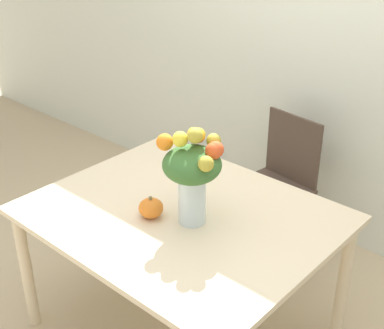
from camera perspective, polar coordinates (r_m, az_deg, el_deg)
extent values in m
plane|color=tan|center=(2.97, -0.95, -16.98)|extent=(12.00, 12.00, 0.00)
cube|color=silver|center=(3.31, 15.10, 13.77)|extent=(8.00, 0.06, 2.70)
cube|color=beige|center=(2.53, -1.07, -5.33)|extent=(1.37, 1.12, 0.03)
cylinder|color=beige|center=(2.90, -17.25, -10.69)|extent=(0.06, 0.06, 0.69)
cylinder|color=beige|center=(3.39, -3.08, -3.36)|extent=(0.06, 0.06, 0.69)
cylinder|color=beige|center=(2.80, 15.87, -11.87)|extent=(0.06, 0.06, 0.69)
cylinder|color=silver|center=(2.39, 0.00, -3.65)|extent=(0.13, 0.13, 0.24)
cylinder|color=silver|center=(2.42, 0.00, -5.03)|extent=(0.11, 0.11, 0.10)
cylinder|color=#38662D|center=(2.35, 0.46, -3.12)|extent=(0.01, 0.00, 0.29)
cylinder|color=#38662D|center=(2.38, 0.52, -2.76)|extent=(0.01, 0.01, 0.29)
cylinder|color=#38662D|center=(2.39, -0.13, -2.62)|extent=(0.01, 0.00, 0.29)
cylinder|color=#38662D|center=(2.37, -0.60, -2.89)|extent=(0.01, 0.01, 0.29)
cylinder|color=#38662D|center=(2.35, -0.25, -3.20)|extent=(0.01, 0.01, 0.29)
ellipsoid|color=#38662D|center=(2.30, 0.00, 0.00)|extent=(0.26, 0.26, 0.16)
sphere|color=orange|center=(2.30, -2.93, 2.40)|extent=(0.07, 0.07, 0.07)
sphere|color=#D64C23|center=(2.26, 2.52, 1.61)|extent=(0.07, 0.07, 0.07)
sphere|color=yellow|center=(2.26, 0.20, 3.28)|extent=(0.06, 0.06, 0.06)
sphere|color=#AD9E33|center=(2.30, 2.32, 2.56)|extent=(0.06, 0.06, 0.06)
sphere|color=#D64C23|center=(2.25, 2.33, 1.45)|extent=(0.07, 0.07, 0.07)
sphere|color=#AD9E33|center=(2.21, 0.33, 3.08)|extent=(0.07, 0.07, 0.07)
sphere|color=yellow|center=(2.29, 0.67, 3.17)|extent=(0.06, 0.06, 0.06)
sphere|color=#D64C23|center=(2.33, 0.66, 3.03)|extent=(0.06, 0.06, 0.06)
sphere|color=yellow|center=(2.25, -1.27, 2.72)|extent=(0.07, 0.07, 0.07)
sphere|color=#AD9E33|center=(2.18, 1.50, 0.07)|extent=(0.07, 0.07, 0.07)
ellipsoid|color=orange|center=(2.46, -4.40, -4.65)|extent=(0.11, 0.11, 0.09)
cylinder|color=brown|center=(2.44, -4.44, -3.67)|extent=(0.02, 0.02, 0.02)
cube|color=#47382D|center=(3.30, 8.17, -2.75)|extent=(0.47, 0.47, 0.02)
cylinder|color=#47382D|center=(3.41, 3.87, -5.88)|extent=(0.04, 0.04, 0.43)
cylinder|color=#47382D|center=(3.22, 8.14, -8.33)|extent=(0.04, 0.04, 0.43)
cylinder|color=#47382D|center=(3.62, 7.74, -3.93)|extent=(0.04, 0.04, 0.43)
cylinder|color=#47382D|center=(3.44, 11.95, -6.09)|extent=(0.04, 0.04, 0.43)
cube|color=#47382D|center=(3.34, 10.73, 1.72)|extent=(0.40, 0.07, 0.43)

